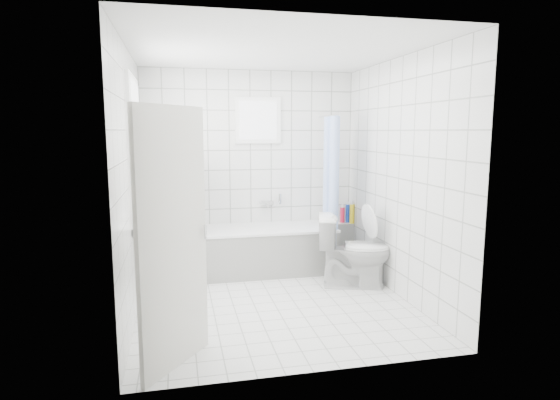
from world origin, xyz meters
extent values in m
plane|color=white|center=(0.00, 0.00, 0.00)|extent=(3.00, 3.00, 0.00)
plane|color=white|center=(0.00, 0.00, 2.60)|extent=(3.00, 3.00, 0.00)
cube|color=white|center=(0.00, 1.50, 1.30)|extent=(2.80, 0.02, 2.60)
cube|color=white|center=(0.00, -1.50, 1.30)|extent=(2.80, 0.02, 2.60)
cube|color=white|center=(-1.40, 0.00, 1.30)|extent=(0.02, 3.00, 2.60)
cube|color=white|center=(1.40, 0.00, 1.30)|extent=(0.02, 3.00, 2.60)
cube|color=white|center=(-1.35, 0.30, 1.60)|extent=(0.01, 0.90, 1.40)
cube|color=white|center=(0.10, 1.46, 1.95)|extent=(0.50, 0.01, 0.50)
cube|color=white|center=(-1.31, 0.30, 0.86)|extent=(0.18, 1.02, 0.08)
cube|color=silver|center=(-1.01, -1.16, 1.00)|extent=(0.52, 0.66, 2.00)
cube|color=white|center=(0.11, 1.12, 0.28)|extent=(1.79, 0.75, 0.55)
cube|color=white|center=(0.11, 1.12, 0.57)|extent=(1.81, 0.77, 0.03)
cube|color=white|center=(-0.86, 1.07, 0.75)|extent=(0.15, 0.85, 1.50)
cube|color=white|center=(1.29, 1.38, 0.28)|extent=(0.40, 0.24, 0.55)
imported|color=white|center=(1.03, 0.32, 0.42)|extent=(0.93, 0.69, 0.85)
cylinder|color=silver|center=(0.95, 1.10, 2.00)|extent=(0.02, 0.80, 0.02)
cube|color=silver|center=(0.21, 1.46, 0.85)|extent=(0.18, 0.06, 0.06)
imported|color=white|center=(-1.30, 0.25, 0.98)|extent=(0.17, 0.17, 0.16)
imported|color=#C865CB|center=(-1.30, 0.60, 1.00)|extent=(0.12, 0.12, 0.19)
imported|color=silver|center=(-1.30, 0.42, 1.05)|extent=(0.14, 0.14, 0.30)
cylinder|color=#173FB9|center=(1.35, 1.38, 0.68)|extent=(0.06, 0.06, 0.25)
cylinder|color=red|center=(1.27, 1.38, 0.65)|extent=(0.06, 0.06, 0.21)
cylinder|color=yellow|center=(1.37, 1.28, 0.68)|extent=(0.06, 0.06, 0.27)
camera|label=1|loc=(-0.97, -4.68, 1.81)|focal=30.00mm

